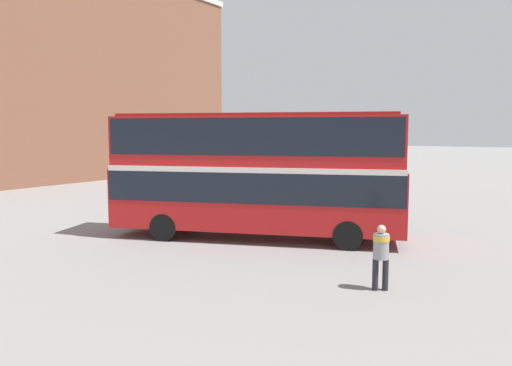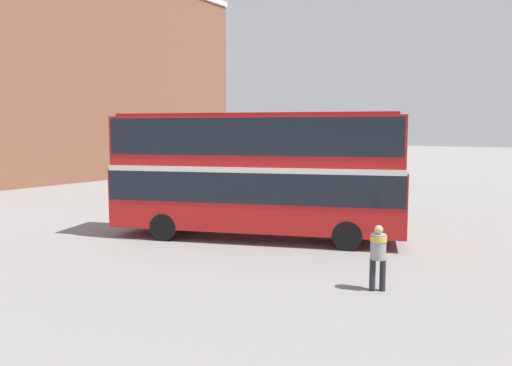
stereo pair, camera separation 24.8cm
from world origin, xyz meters
The scene contains 6 objects.
ground_plane centered at (0.00, 0.00, 0.00)m, with size 240.00×240.00×0.00m, color gray.
building_row_left centered at (-28.66, 11.71, 8.89)m, with size 11.02×32.60×17.75m.
double_decker_bus centered at (-0.53, -0.64, 2.70)m, with size 11.06×6.16×4.71m.
pedestrian_foreground centered at (5.49, -4.13, 1.04)m, with size 0.58×0.58×1.70m.
parked_car_kerb_near centered at (-10.65, 5.92, 0.75)m, with size 4.36×2.53×1.51m.
parked_car_kerb_far centered at (-11.81, 14.34, 0.75)m, with size 4.65×2.68×1.48m.
Camera 2 is at (9.75, -16.19, 4.08)m, focal length 35.00 mm.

